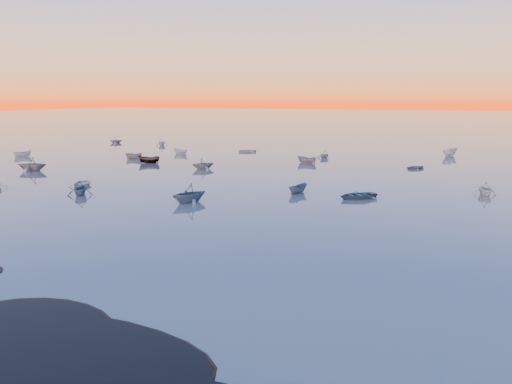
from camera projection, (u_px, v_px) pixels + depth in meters
The scene contains 4 objects.
ground at pixel (378, 144), 116.11m from camera, with size 600.00×600.00×0.00m, color #6F665C.
mud_lobes at pixel (102, 331), 23.35m from camera, with size 140.00×6.00×0.07m, color black, non-canonical shape.
moored_fleet at pixel (337, 172), 72.95m from camera, with size 124.00×58.00×1.20m, color silver, non-canonical shape.
boat_near_right at pixel (485, 195), 55.72m from camera, with size 3.25×1.46×1.14m, color silver.
Camera 1 is at (14.44, -18.74, 10.81)m, focal length 35.00 mm.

